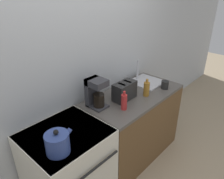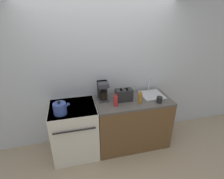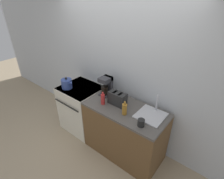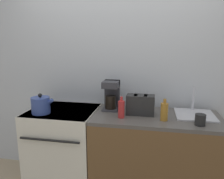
{
  "view_description": "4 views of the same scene",
  "coord_description": "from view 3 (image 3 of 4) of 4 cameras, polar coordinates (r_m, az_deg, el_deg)",
  "views": [
    {
      "loc": [
        -1.45,
        -1.06,
        2.18
      ],
      "look_at": [
        0.11,
        0.37,
        1.11
      ],
      "focal_mm": 35.0,
      "sensor_mm": 36.0,
      "label": 1
    },
    {
      "loc": [
        -0.53,
        -2.17,
        2.37
      ],
      "look_at": [
        0.11,
        0.39,
        1.14
      ],
      "focal_mm": 28.0,
      "sensor_mm": 36.0,
      "label": 2
    },
    {
      "loc": [
        1.68,
        -1.5,
        2.53
      ],
      "look_at": [
        0.2,
        0.32,
        1.17
      ],
      "focal_mm": 28.0,
      "sensor_mm": 36.0,
      "label": 3
    },
    {
      "loc": [
        0.43,
        -1.87,
        1.67
      ],
      "look_at": [
        -0.02,
        0.42,
        1.17
      ],
      "focal_mm": 35.0,
      "sensor_mm": 36.0,
      "label": 4
    }
  ],
  "objects": [
    {
      "name": "ground_plane",
      "position": [
        3.39,
        -6.46,
        -18.59
      ],
      "size": [
        12.0,
        12.0,
        0.0
      ],
      "primitive_type": "plane",
      "color": "tan"
    },
    {
      "name": "wall_back",
      "position": [
        3.05,
        1.76,
        6.19
      ],
      "size": [
        8.0,
        0.05,
        2.6
      ],
      "color": "silver",
      "rests_on": "ground_plane"
    },
    {
      "name": "stove",
      "position": [
        3.55,
        -9.66,
        -5.77
      ],
      "size": [
        0.74,
        0.71,
        0.93
      ],
      "color": "silver",
      "rests_on": "ground_plane"
    },
    {
      "name": "counter_block",
      "position": [
        3.01,
        4.02,
        -13.37
      ],
      "size": [
        1.31,
        0.65,
        0.93
      ],
      "color": "brown",
      "rests_on": "ground_plane"
    },
    {
      "name": "kettle",
      "position": [
        3.31,
        -14.55,
        1.87
      ],
      "size": [
        0.25,
        0.2,
        0.22
      ],
      "color": "#33478C",
      "rests_on": "stove"
    },
    {
      "name": "toaster",
      "position": [
        2.74,
        1.77,
        -2.95
      ],
      "size": [
        0.29,
        0.15,
        0.21
      ],
      "color": "black",
      "rests_on": "counter_block"
    },
    {
      "name": "coffee_maker",
      "position": [
        2.98,
        -1.82,
        1.39
      ],
      "size": [
        0.17,
        0.21,
        0.33
      ],
      "color": "#333338",
      "rests_on": "counter_block"
    },
    {
      "name": "sink_tray",
      "position": [
        2.62,
        12.65,
        -7.96
      ],
      "size": [
        0.39,
        0.4,
        0.28
      ],
      "color": "#B7B7BC",
      "rests_on": "counter_block"
    },
    {
      "name": "bottle_red",
      "position": [
        2.76,
        -3.01,
        -3.16
      ],
      "size": [
        0.06,
        0.06,
        0.22
      ],
      "color": "#B72828",
      "rests_on": "counter_block"
    },
    {
      "name": "bottle_amber",
      "position": [
        2.54,
        4.11,
        -6.4
      ],
      "size": [
        0.07,
        0.07,
        0.21
      ],
      "color": "#9E6B23",
      "rests_on": "counter_block"
    },
    {
      "name": "cup_black",
      "position": [
        2.39,
        9.46,
        -10.65
      ],
      "size": [
        0.09,
        0.09,
        0.1
      ],
      "color": "black",
      "rests_on": "counter_block"
    }
  ]
}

